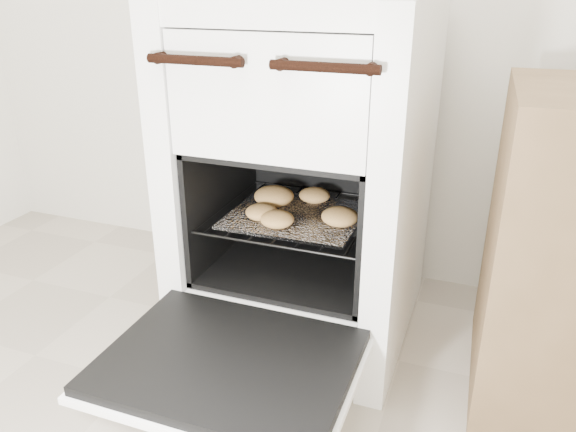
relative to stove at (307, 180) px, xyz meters
name	(u,v)px	position (x,y,z in m)	size (l,w,h in m)	color
stove	(307,180)	(0.00, 0.00, 0.00)	(0.64, 0.71, 0.97)	white
oven_door	(229,364)	(0.00, -0.54, -0.26)	(0.57, 0.44, 0.04)	black
oven_rack	(298,215)	(0.00, -0.07, -0.08)	(0.46, 0.44, 0.01)	black
foil_sheet	(296,215)	(0.00, -0.09, -0.08)	(0.36, 0.32, 0.01)	white
baked_rolls	(293,206)	(-0.01, -0.09, -0.05)	(0.36, 0.33, 0.05)	#E0AB59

